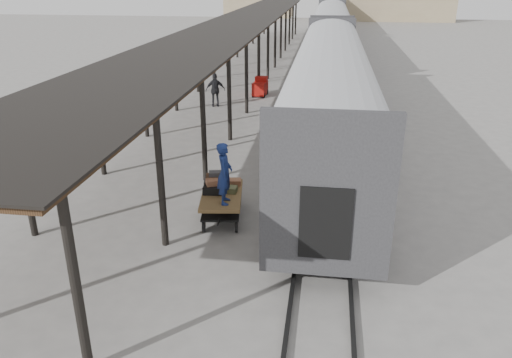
{
  "coord_description": "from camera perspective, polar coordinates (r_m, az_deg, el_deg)",
  "views": [
    {
      "loc": [
        3.06,
        -14.24,
        7.32
      ],
      "look_at": [
        1.14,
        -0.75,
        1.7
      ],
      "focal_mm": 35.0,
      "sensor_mm": 36.0,
      "label": 1
    }
  ],
  "objects": [
    {
      "name": "rails",
      "position": [
        48.78,
        8.42,
        13.63
      ],
      "size": [
        1.54,
        150.0,
        0.12
      ],
      "color": "black",
      "rests_on": "ground"
    },
    {
      "name": "pedestrian",
      "position": [
        29.89,
        -4.66,
        10.1
      ],
      "size": [
        1.24,
        0.79,
        1.96
      ],
      "primitive_type": "imported",
      "rotation": [
        0.0,
        0.0,
        3.44
      ],
      "color": "black",
      "rests_on": "ground"
    },
    {
      "name": "baggage_cart",
      "position": [
        15.96,
        -3.92,
        -2.34
      ],
      "size": [
        1.56,
        2.55,
        0.86
      ],
      "rotation": [
        0.0,
        0.0,
        0.13
      ],
      "color": "brown",
      "rests_on": "ground"
    },
    {
      "name": "suitcase_stack",
      "position": [
        16.15,
        -4.36,
        -0.49
      ],
      "size": [
        1.22,
        1.21,
        0.57
      ],
      "rotation": [
        0.0,
        0.0,
        0.13
      ],
      "color": "#38383A",
      "rests_on": "baggage_cart"
    },
    {
      "name": "luggage_tug",
      "position": [
        32.67,
        0.49,
        10.44
      ],
      "size": [
        0.94,
        1.41,
        1.18
      ],
      "rotation": [
        0.0,
        0.0,
        -0.09
      ],
      "color": "#9B130E",
      "rests_on": "ground"
    },
    {
      "name": "train",
      "position": [
        48.26,
        8.59,
        16.68
      ],
      "size": [
        3.45,
        76.01,
        4.01
      ],
      "color": "silver",
      "rests_on": "ground"
    },
    {
      "name": "ground",
      "position": [
        16.3,
        -3.6,
        -4.31
      ],
      "size": [
        160.0,
        160.0,
        0.0
      ],
      "primitive_type": "plane",
      "color": "slate",
      "rests_on": "ground"
    },
    {
      "name": "canopy",
      "position": [
        38.92,
        -1.55,
        17.52
      ],
      "size": [
        4.9,
        64.3,
        4.15
      ],
      "color": "#422B19",
      "rests_on": "ground"
    },
    {
      "name": "porter",
      "position": [
        14.87,
        -3.6,
        0.64
      ],
      "size": [
        0.52,
        0.74,
        1.91
      ],
      "primitive_type": "imported",
      "rotation": [
        0.0,
        0.0,
        1.67
      ],
      "color": "navy",
      "rests_on": "baggage_cart"
    }
  ]
}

